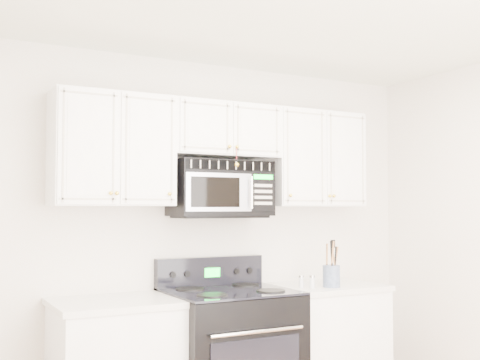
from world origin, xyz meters
TOP-DOWN VIEW (x-y plane):
  - room at (0.00, 0.00)m, footprint 3.51×3.51m
  - base_cabinet_right at (0.80, 1.44)m, footprint 0.86×0.65m
  - range at (-0.03, 1.39)m, footprint 0.85×0.77m
  - upper_cabinets at (0.00, 1.58)m, footprint 2.44×0.37m
  - microwave at (-0.02, 1.56)m, footprint 0.72×0.41m
  - utensil_crock at (0.76, 1.28)m, footprint 0.13×0.13m
  - shaker_salt at (0.59, 1.29)m, footprint 0.04×0.04m
  - shaker_pepper at (0.55, 1.36)m, footprint 0.04×0.04m

SIDE VIEW (x-z plane):
  - base_cabinet_right at x=0.80m, z-range -0.03..0.89m
  - range at x=-0.03m, z-range -0.09..1.06m
  - shaker_pepper at x=0.55m, z-range 0.92..1.01m
  - shaker_salt at x=0.59m, z-range 0.92..1.02m
  - utensil_crock at x=0.76m, z-range 0.84..1.18m
  - room at x=0.00m, z-range 0.00..2.60m
  - microwave at x=-0.02m, z-range 1.45..1.85m
  - upper_cabinets at x=0.00m, z-range 1.56..2.31m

